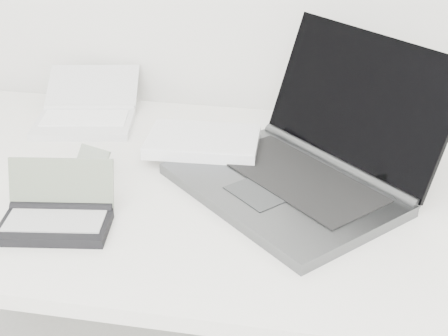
% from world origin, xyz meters
% --- Properties ---
extents(desk, '(1.60, 0.80, 0.73)m').
position_xyz_m(desk, '(0.00, 1.55, 0.68)').
color(desk, white).
rests_on(desk, ground).
extents(laptop_large, '(0.64, 0.59, 0.28)m').
position_xyz_m(laptop_large, '(0.08, 1.60, 0.78)').
color(laptop_large, '#4F5154').
rests_on(laptop_large, desk).
extents(netbook_open_white, '(0.28, 0.33, 0.09)m').
position_xyz_m(netbook_open_white, '(-0.43, 1.80, 0.75)').
color(netbook_open_white, silver).
rests_on(netbook_open_white, desk).
extents(pda_silver, '(0.10, 0.12, 0.06)m').
position_xyz_m(pda_silver, '(-0.33, 1.51, 0.74)').
color(pda_silver, silver).
rests_on(pda_silver, desk).
extents(palmtop_charcoal, '(0.21, 0.17, 0.11)m').
position_xyz_m(palmtop_charcoal, '(-0.31, 1.35, 0.75)').
color(palmtop_charcoal, black).
rests_on(palmtop_charcoal, desk).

